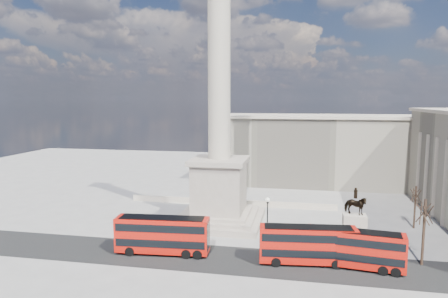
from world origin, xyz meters
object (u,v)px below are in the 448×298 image
red_bus_c (355,248)px  pedestrian_crossing (326,233)px  red_bus_b (308,245)px  equestrian_statue (354,225)px  nelsons_column (219,146)px  red_bus_a (163,235)px  pedestrian_standing (353,253)px  pedestrian_walking (360,251)px  victorian_lamp (267,217)px

red_bus_c → pedestrian_crossing: red_bus_c is taller
red_bus_b → equestrian_statue: bearing=45.7°
nelsons_column → red_bus_a: bearing=-107.3°
red_bus_a → pedestrian_standing: size_ratio=8.20×
red_bus_a → red_bus_c: (24.45, 0.22, -0.18)m
nelsons_column → pedestrian_crossing: (16.99, -4.51, -12.16)m
red_bus_c → pedestrian_standing: bearing=95.4°
nelsons_column → equestrian_statue: nelsons_column is taller
red_bus_a → pedestrian_crossing: (21.59, 10.20, -1.87)m
pedestrian_walking → pedestrian_crossing: 7.64m
victorian_lamp → pedestrian_crossing: 9.73m
red_bus_a → pedestrian_walking: bearing=4.1°
pedestrian_crossing → red_bus_c: bearing=172.2°
nelsons_column → red_bus_b: 22.81m
equestrian_statue → pedestrian_standing: size_ratio=5.40×
victorian_lamp → pedestrian_standing: 12.16m
nelsons_column → victorian_lamp: nelsons_column is taller
nelsons_column → equestrian_statue: 23.89m
red_bus_b → victorian_lamp: victorian_lamp is taller
red_bus_b → victorian_lamp: size_ratio=1.80×
red_bus_b → pedestrian_walking: size_ratio=7.24×
red_bus_b → pedestrian_walking: bearing=21.3°
nelsons_column → red_bus_b: size_ratio=4.13×
red_bus_c → pedestrian_standing: 3.43m
equestrian_statue → pedestrian_crossing: size_ratio=5.45×
red_bus_b → victorian_lamp: 8.38m
red_bus_b → pedestrian_walking: red_bus_b is taller
pedestrian_walking → pedestrian_crossing: (-3.96, 6.54, -0.08)m
red_bus_a → red_bus_b: red_bus_a is taller
red_bus_b → pedestrian_crossing: (2.74, 9.95, -1.77)m
red_bus_c → equestrian_statue: (0.87, 8.14, 0.41)m
equestrian_statue → victorian_lamp: bearing=-170.5°
nelsons_column → victorian_lamp: 15.02m
victorian_lamp → pedestrian_walking: size_ratio=4.02×
nelsons_column → red_bus_c: bearing=-36.1°
nelsons_column → red_bus_a: nelsons_column is taller
nelsons_column → red_bus_a: size_ratio=3.99×
victorian_lamp → red_bus_a: bearing=-154.5°
nelsons_column → pedestrian_standing: nelsons_column is taller
red_bus_a → victorian_lamp: 14.74m
red_bus_a → red_bus_b: size_ratio=1.03×
equestrian_statue → pedestrian_crossing: equestrian_statue is taller
pedestrian_standing → victorian_lamp: bearing=-21.3°
victorian_lamp → equestrian_statue: bearing=9.5°
red_bus_a → pedestrian_walking: (25.55, 3.66, -1.79)m
nelsons_column → victorian_lamp: (8.66, -8.38, -8.97)m
pedestrian_standing → pedestrian_crossing: size_ratio=1.01×
nelsons_column → pedestrian_crossing: size_ratio=32.99×
red_bus_c → equestrian_statue: bearing=91.6°
pedestrian_walking → pedestrian_standing: pedestrian_walking is taller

